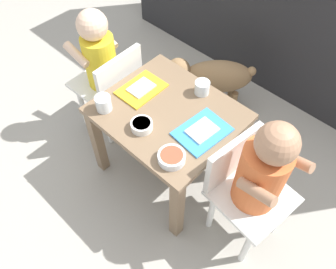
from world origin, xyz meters
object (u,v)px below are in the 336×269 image
food_tray_right (202,131)px  water_cup_right (202,88)px  water_cup_left (104,104)px  cereal_bowl_left_side (142,125)px  seated_child_right (259,174)px  veggie_bowl_far (172,157)px  dog (211,77)px  food_tray_left (141,89)px  dining_table (168,124)px  seated_child_left (102,62)px

food_tray_right → water_cup_right: 0.22m
water_cup_left → cereal_bowl_left_side: size_ratio=0.76×
seated_child_right → veggie_bowl_far: size_ratio=6.93×
dog → water_cup_right: 0.42m
food_tray_left → dining_table: bearing=-4.3°
seated_child_left → water_cup_left: seated_child_left is taller
food_tray_right → water_cup_left: (-0.37, -0.18, 0.02)m
dining_table → food_tray_right: (0.17, 0.01, 0.09)m
dining_table → cereal_bowl_left_side: 0.17m
food_tray_left → veggie_bowl_far: 0.39m
seated_child_right → water_cup_right: (-0.41, 0.18, 0.02)m
dining_table → dog: (-0.14, 0.48, -0.13)m
food_tray_right → cereal_bowl_left_side: (-0.19, -0.15, 0.01)m
seated_child_left → cereal_bowl_left_side: 0.45m
water_cup_left → food_tray_left: bearing=80.7°
seated_child_right → dog: bearing=140.3°
seated_child_right → water_cup_left: size_ratio=10.79×
dining_table → food_tray_left: (-0.17, 0.01, 0.09)m
water_cup_left → seated_child_right: bearing=14.7°
dining_table → food_tray_right: food_tray_right is taller
dog → food_tray_left: bearing=-94.1°
seated_child_right → dog: (-0.58, 0.48, -0.22)m
food_tray_right → water_cup_right: bearing=130.6°
food_tray_left → water_cup_right: bearing=39.8°
dining_table → veggie_bowl_far: (0.17, -0.16, 0.10)m
cereal_bowl_left_side → dog: bearing=101.4°
seated_child_right → water_cup_right: 0.45m
water_cup_left → food_tray_right: bearing=26.0°
seated_child_right → food_tray_right: (-0.27, 0.01, -0.00)m
seated_child_right → food_tray_left: (-0.61, 0.01, -0.00)m
dining_table → seated_child_right: 0.45m
seated_child_right → veggie_bowl_far: 0.31m
dining_table → veggie_bowl_far: bearing=-43.3°
seated_child_left → veggie_bowl_far: 0.64m
dining_table → cereal_bowl_left_side: cereal_bowl_left_side is taller
food_tray_left → dog: bearing=85.9°
seated_child_right → seated_child_left: bearing=179.0°
food_tray_right → cereal_bowl_left_side: bearing=-141.5°
dog → water_cup_left: bearing=-95.6°
dog → water_cup_right: water_cup_right is taller
seated_child_left → veggie_bowl_far: seated_child_left is taller
seated_child_left → food_tray_left: 0.27m
dog → veggie_bowl_far: veggie_bowl_far is taller
veggie_bowl_far → cereal_bowl_left_side: bearing=171.1°
dog → water_cup_left: (-0.06, -0.65, 0.24)m
dog → food_tray_right: food_tray_right is taller
dining_table → dog: 0.52m
cereal_bowl_left_side → water_cup_right: bearing=82.2°
seated_child_right → food_tray_right: bearing=177.1°
seated_child_left → water_cup_left: 0.30m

